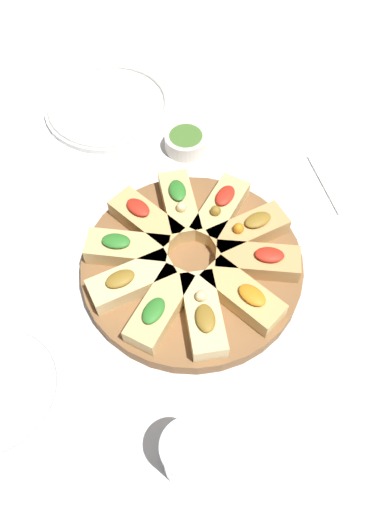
# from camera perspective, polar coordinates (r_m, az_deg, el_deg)

# --- Properties ---
(ground_plane) EXTENTS (3.00, 3.00, 0.00)m
(ground_plane) POSITION_cam_1_polar(r_m,az_deg,el_deg) (0.78, 0.00, -1.60)
(ground_plane) COLOR white
(serving_board) EXTENTS (0.34, 0.34, 0.03)m
(serving_board) POSITION_cam_1_polar(r_m,az_deg,el_deg) (0.77, 0.00, -1.11)
(serving_board) COLOR brown
(serving_board) RESTS_ON ground_plane
(focaccia_slice_0) EXTENTS (0.06, 0.13, 0.04)m
(focaccia_slice_0) POSITION_cam_1_polar(r_m,az_deg,el_deg) (0.75, 7.56, -0.54)
(focaccia_slice_0) COLOR tan
(focaccia_slice_0) RESTS_ON serving_board
(focaccia_slice_1) EXTENTS (0.10, 0.13, 0.04)m
(focaccia_slice_1) POSITION_cam_1_polar(r_m,az_deg,el_deg) (0.78, 6.45, 2.91)
(focaccia_slice_1) COLOR tan
(focaccia_slice_1) RESTS_ON serving_board
(focaccia_slice_2) EXTENTS (0.13, 0.10, 0.04)m
(focaccia_slice_2) POSITION_cam_1_polar(r_m,az_deg,el_deg) (0.80, 3.28, 5.35)
(focaccia_slice_2) COLOR #DBB775
(focaccia_slice_2) RESTS_ON serving_board
(focaccia_slice_3) EXTENTS (0.13, 0.07, 0.04)m
(focaccia_slice_3) POSITION_cam_1_polar(r_m,az_deg,el_deg) (0.80, -1.44, 5.87)
(focaccia_slice_3) COLOR #DBB775
(focaccia_slice_3) RESTS_ON serving_board
(focaccia_slice_4) EXTENTS (0.12, 0.12, 0.04)m
(focaccia_slice_4) POSITION_cam_1_polar(r_m,az_deg,el_deg) (0.79, -5.32, 4.15)
(focaccia_slice_4) COLOR tan
(focaccia_slice_4) RESTS_ON serving_board
(focaccia_slice_5) EXTENTS (0.07, 0.13, 0.04)m
(focaccia_slice_5) POSITION_cam_1_polar(r_m,az_deg,el_deg) (0.76, -7.42, 0.81)
(focaccia_slice_5) COLOR #DBB775
(focaccia_slice_5) RESTS_ON serving_board
(focaccia_slice_6) EXTENTS (0.09, 0.13, 0.04)m
(focaccia_slice_6) POSITION_cam_1_polar(r_m,az_deg,el_deg) (0.73, -6.97, -2.88)
(focaccia_slice_6) COLOR #E5C689
(focaccia_slice_6) RESTS_ON serving_board
(focaccia_slice_7) EXTENTS (0.13, 0.10, 0.04)m
(focaccia_slice_7) POSITION_cam_1_polar(r_m,az_deg,el_deg) (0.70, -3.71, -5.98)
(focaccia_slice_7) COLOR #DBB775
(focaccia_slice_7) RESTS_ON serving_board
(focaccia_slice_8) EXTENTS (0.13, 0.06, 0.04)m
(focaccia_slice_8) POSITION_cam_1_polar(r_m,az_deg,el_deg) (0.70, 1.30, -6.65)
(focaccia_slice_8) COLOR #E5C689
(focaccia_slice_8) RESTS_ON serving_board
(focaccia_slice_9) EXTENTS (0.12, 0.12, 0.04)m
(focaccia_slice_9) POSITION_cam_1_polar(r_m,az_deg,el_deg) (0.72, 5.84, -4.47)
(focaccia_slice_9) COLOR tan
(focaccia_slice_9) RESTS_ON serving_board
(plate_right) EXTENTS (0.25, 0.25, 0.02)m
(plate_right) POSITION_cam_1_polar(r_m,az_deg,el_deg) (1.03, -9.57, 16.62)
(plate_right) COLOR white
(plate_right) RESTS_ON ground_plane
(water_glass) EXTENTS (0.07, 0.07, 0.09)m
(water_glass) POSITION_cam_1_polar(r_m,az_deg,el_deg) (0.64, -0.38, -21.68)
(water_glass) COLOR silver
(water_glass) RESTS_ON ground_plane
(napkin_stack) EXTENTS (0.16, 0.14, 0.01)m
(napkin_stack) POSITION_cam_1_polar(r_m,az_deg,el_deg) (0.93, 17.95, 8.56)
(napkin_stack) COLOR white
(napkin_stack) RESTS_ON ground_plane
(dipping_bowl) EXTENTS (0.08, 0.08, 0.03)m
(dipping_bowl) POSITION_cam_1_polar(r_m,az_deg,el_deg) (0.93, -0.49, 12.98)
(dipping_bowl) COLOR silver
(dipping_bowl) RESTS_ON ground_plane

